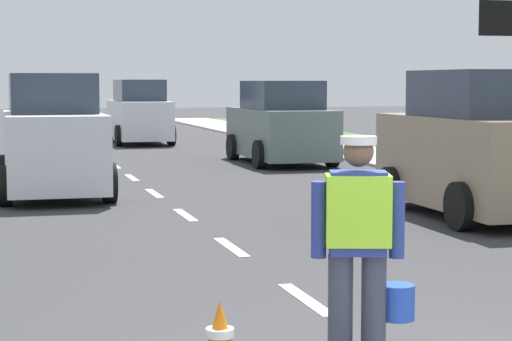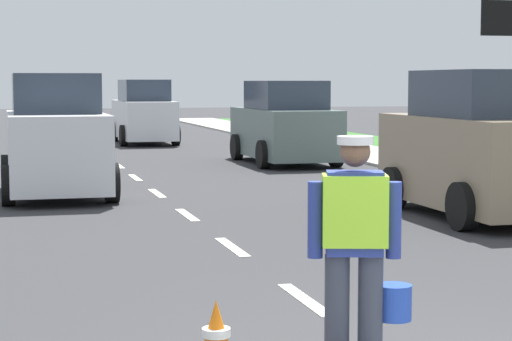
{
  "view_description": "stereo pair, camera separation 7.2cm",
  "coord_description": "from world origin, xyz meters",
  "px_view_note": "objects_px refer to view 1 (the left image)",
  "views": [
    {
      "loc": [
        -2.8,
        -5.86,
        2.06
      ],
      "look_at": [
        -0.09,
        4.17,
        1.1
      ],
      "focal_mm": 68.03,
      "sensor_mm": 36.0,
      "label": 1
    },
    {
      "loc": [
        -2.73,
        -5.88,
        2.06
      ],
      "look_at": [
        -0.09,
        4.17,
        1.1
      ],
      "focal_mm": 68.03,
      "sensor_mm": 36.0,
      "label": 2
    }
  ],
  "objects_px": {
    "car_outgoing_far": "(139,114)",
    "car_parked_curbside": "(476,149)",
    "car_parked_far": "(281,125)",
    "car_oncoming_lead": "(53,140)",
    "traffic_cone_near": "(220,339)",
    "road_worker": "(361,239)"
  },
  "relations": [
    {
      "from": "car_parked_curbside",
      "to": "road_worker",
      "type": "bearing_deg",
      "value": -123.5
    },
    {
      "from": "car_outgoing_far",
      "to": "car_parked_far",
      "type": "xyz_separation_m",
      "value": [
        2.28,
        -8.85,
        -0.02
      ]
    },
    {
      "from": "car_oncoming_lead",
      "to": "car_parked_far",
      "type": "bearing_deg",
      "value": 43.56
    },
    {
      "from": "car_oncoming_lead",
      "to": "car_outgoing_far",
      "type": "distance_m",
      "value": 14.94
    },
    {
      "from": "road_worker",
      "to": "traffic_cone_near",
      "type": "xyz_separation_m",
      "value": [
        -1.03,
        0.02,
        -0.66
      ]
    },
    {
      "from": "car_outgoing_far",
      "to": "car_parked_curbside",
      "type": "bearing_deg",
      "value": -82.76
    },
    {
      "from": "car_outgoing_far",
      "to": "car_oncoming_lead",
      "type": "bearing_deg",
      "value": -104.11
    },
    {
      "from": "car_parked_curbside",
      "to": "car_outgoing_far",
      "type": "relative_size",
      "value": 0.89
    },
    {
      "from": "traffic_cone_near",
      "to": "car_parked_far",
      "type": "distance_m",
      "value": 17.69
    },
    {
      "from": "road_worker",
      "to": "car_oncoming_lead",
      "type": "xyz_separation_m",
      "value": [
        -1.52,
        11.21,
        0.09
      ]
    },
    {
      "from": "car_parked_curbside",
      "to": "car_oncoming_lead",
      "type": "height_order",
      "value": "car_parked_curbside"
    },
    {
      "from": "car_parked_curbside",
      "to": "car_oncoming_lead",
      "type": "distance_m",
      "value": 7.46
    },
    {
      "from": "car_oncoming_lead",
      "to": "car_parked_far",
      "type": "relative_size",
      "value": 0.89
    },
    {
      "from": "car_outgoing_far",
      "to": "traffic_cone_near",
      "type": "bearing_deg",
      "value": -97.01
    },
    {
      "from": "traffic_cone_near",
      "to": "road_worker",
      "type": "bearing_deg",
      "value": -1.11
    },
    {
      "from": "car_parked_far",
      "to": "traffic_cone_near",
      "type": "bearing_deg",
      "value": -107.92
    },
    {
      "from": "traffic_cone_near",
      "to": "car_parked_curbside",
      "type": "distance_m",
      "value": 8.82
    },
    {
      "from": "car_outgoing_far",
      "to": "car_parked_far",
      "type": "height_order",
      "value": "car_outgoing_far"
    },
    {
      "from": "car_outgoing_far",
      "to": "car_parked_far",
      "type": "relative_size",
      "value": 1.02
    },
    {
      "from": "traffic_cone_near",
      "to": "car_parked_curbside",
      "type": "xyz_separation_m",
      "value": [
        5.55,
        6.81,
        0.77
      ]
    },
    {
      "from": "car_oncoming_lead",
      "to": "car_parked_far",
      "type": "distance_m",
      "value": 8.17
    },
    {
      "from": "car_parked_curbside",
      "to": "car_outgoing_far",
      "type": "distance_m",
      "value": 19.02
    }
  ]
}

